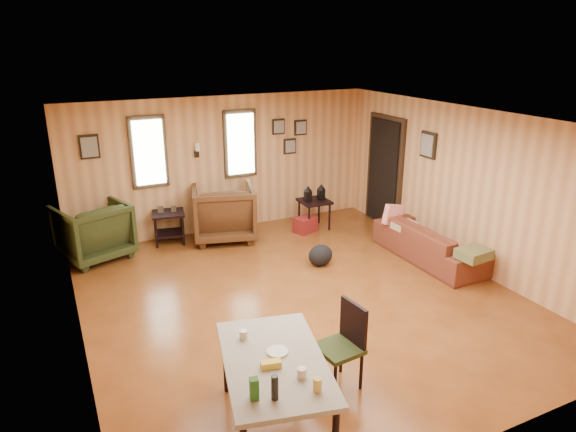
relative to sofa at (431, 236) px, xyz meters
name	(u,v)px	position (x,y,z in m)	size (l,w,h in m)	color
room	(304,206)	(-2.25, 0.01, 0.82)	(5.54, 6.04, 2.44)	brown
sofa	(431,236)	(0.00, 0.00, 0.00)	(1.99, 0.58, 0.78)	brown
recliner_brown	(224,209)	(-2.62, 2.26, 0.14)	(1.03, 0.96, 1.06)	#482B15
recliner_green	(93,228)	(-4.75, 2.35, 0.11)	(0.97, 0.91, 1.00)	#2A3518
end_table	(169,222)	(-3.53, 2.48, -0.01)	(0.61, 0.57, 0.67)	black
side_table	(314,199)	(-0.97, 2.02, 0.17)	(0.53, 0.53, 0.83)	black
cooler	(305,225)	(-1.21, 1.92, -0.25)	(0.46, 0.39, 0.28)	maroon
backpack	(321,255)	(-1.67, 0.54, -0.22)	(0.47, 0.42, 0.33)	black
sofa_pillows	(433,236)	(-0.16, -0.24, 0.12)	(0.60, 1.89, 0.39)	brown
dining_table	(274,367)	(-3.75, -2.35, 0.27)	(1.15, 1.58, 0.94)	gray
dining_chair	(345,341)	(-2.85, -2.05, 0.11)	(0.44, 0.44, 0.89)	#2A3518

